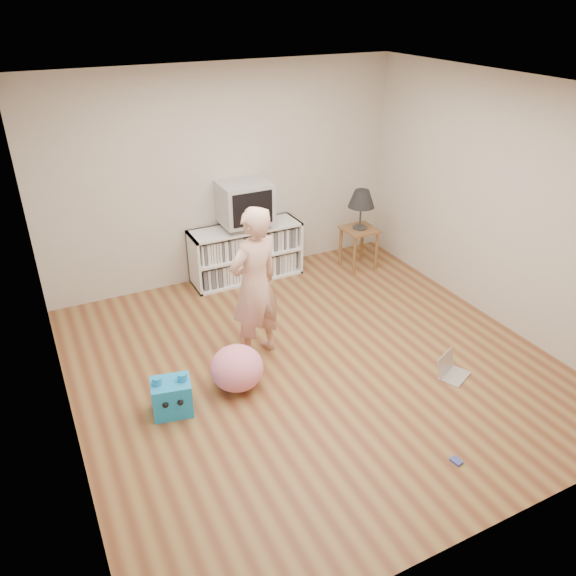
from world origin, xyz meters
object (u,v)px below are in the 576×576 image
at_px(dvd_deck, 245,224).
at_px(plush_pink, 237,368).
at_px(side_table, 359,238).
at_px(table_lamp, 361,200).
at_px(crt_tv, 244,202).
at_px(laptop, 450,370).
at_px(media_unit, 246,252).
at_px(person, 255,285).
at_px(plush_blue, 172,396).

relative_size(dvd_deck, plush_pink, 0.91).
distance_m(side_table, table_lamp, 0.53).
relative_size(dvd_deck, table_lamp, 0.87).
relative_size(crt_tv, side_table, 1.09).
xyz_separation_m(side_table, table_lamp, (0.00, 0.00, 0.53)).
height_order(table_lamp, laptop, table_lamp).
bearing_deg(crt_tv, dvd_deck, 90.00).
distance_m(media_unit, person, 1.78).
bearing_deg(plush_pink, table_lamp, 34.74).
distance_m(dvd_deck, table_lamp, 1.51).
relative_size(table_lamp, plush_blue, 1.32).
height_order(laptop, plush_pink, plush_pink).
bearing_deg(plush_pink, person, 47.96).
bearing_deg(plush_blue, person, 37.53).
bearing_deg(table_lamp, person, -148.39).
xyz_separation_m(media_unit, person, (-0.57, -1.63, 0.44)).
relative_size(crt_tv, plush_pink, 1.21).
xyz_separation_m(laptop, plush_pink, (-1.90, 0.75, 0.15)).
xyz_separation_m(media_unit, plush_pink, (-0.95, -2.05, -0.14)).
distance_m(side_table, plush_blue, 3.51).
bearing_deg(person, crt_tv, -126.58).
height_order(side_table, laptop, side_table).
height_order(media_unit, person, person).
xyz_separation_m(dvd_deck, side_table, (1.45, -0.37, -0.32)).
height_order(side_table, table_lamp, table_lamp).
bearing_deg(person, plush_pink, 31.01).
height_order(crt_tv, plush_blue, crt_tv).
xyz_separation_m(plush_blue, plush_pink, (0.64, 0.07, 0.04)).
bearing_deg(table_lamp, laptop, -101.64).
bearing_deg(media_unit, dvd_deck, -90.00).
relative_size(crt_tv, plush_blue, 1.53).
distance_m(person, plush_pink, 0.81).
bearing_deg(table_lamp, side_table, 0.00).
xyz_separation_m(side_table, plush_pink, (-2.40, -1.67, -0.21)).
xyz_separation_m(side_table, laptop, (-0.50, -2.41, -0.36)).
bearing_deg(person, plush_blue, 8.94).
relative_size(media_unit, plush_blue, 3.58).
relative_size(side_table, plush_blue, 1.41).
height_order(table_lamp, person, person).
bearing_deg(person, dvd_deck, -126.55).
bearing_deg(media_unit, table_lamp, -14.92).
bearing_deg(laptop, media_unit, 84.04).
bearing_deg(dvd_deck, side_table, -14.34).
xyz_separation_m(person, plush_blue, (-1.02, -0.49, -0.62)).
bearing_deg(plush_pink, laptop, -21.48).
relative_size(media_unit, dvd_deck, 3.11).
bearing_deg(media_unit, plush_blue, -126.88).
xyz_separation_m(dvd_deck, table_lamp, (1.45, -0.37, 0.21)).
bearing_deg(table_lamp, plush_pink, -145.26).
xyz_separation_m(dvd_deck, person, (-0.57, -1.61, 0.06)).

